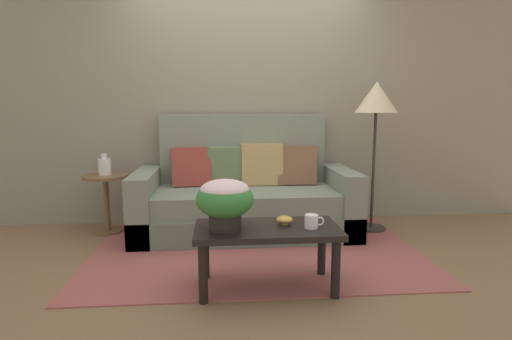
# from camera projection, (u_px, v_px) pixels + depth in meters

# --- Properties ---
(ground_plane) EXTENTS (14.00, 14.00, 0.00)m
(ground_plane) POSITION_uv_depth(u_px,v_px,m) (256.00, 252.00, 3.59)
(ground_plane) COLOR brown
(wall_back) EXTENTS (6.40, 0.12, 2.93)m
(wall_back) POSITION_uv_depth(u_px,v_px,m) (247.00, 86.00, 4.46)
(wall_back) COLOR gray
(wall_back) RESTS_ON ground
(area_rug) EXTENTS (2.79, 1.83, 0.01)m
(area_rug) POSITION_uv_depth(u_px,v_px,m) (256.00, 251.00, 3.61)
(area_rug) COLOR #994C47
(area_rug) RESTS_ON ground
(couch) EXTENTS (2.12, 0.94, 1.16)m
(couch) POSITION_uv_depth(u_px,v_px,m) (245.00, 197.00, 4.15)
(couch) COLOR #626B59
(couch) RESTS_ON ground
(coffee_table) EXTENTS (0.98, 0.50, 0.44)m
(coffee_table) POSITION_uv_depth(u_px,v_px,m) (267.00, 237.00, 2.84)
(coffee_table) COLOR black
(coffee_table) RESTS_ON ground
(side_table) EXTENTS (0.43, 0.43, 0.58)m
(side_table) POSITION_uv_depth(u_px,v_px,m) (106.00, 193.00, 4.09)
(side_table) COLOR brown
(side_table) RESTS_ON ground
(floor_lamp) EXTENTS (0.41, 0.41, 1.48)m
(floor_lamp) POSITION_uv_depth(u_px,v_px,m) (376.00, 105.00, 4.06)
(floor_lamp) COLOR #2D2823
(floor_lamp) RESTS_ON ground
(potted_plant) EXTENTS (0.38, 0.38, 0.34)m
(potted_plant) POSITION_uv_depth(u_px,v_px,m) (225.00, 199.00, 2.73)
(potted_plant) COLOR black
(potted_plant) RESTS_ON coffee_table
(coffee_mug) EXTENTS (0.13, 0.09, 0.09)m
(coffee_mug) POSITION_uv_depth(u_px,v_px,m) (312.00, 221.00, 2.79)
(coffee_mug) COLOR white
(coffee_mug) RESTS_ON coffee_table
(snack_bowl) EXTENTS (0.12, 0.12, 0.06)m
(snack_bowl) POSITION_uv_depth(u_px,v_px,m) (285.00, 220.00, 2.87)
(snack_bowl) COLOR gold
(snack_bowl) RESTS_ON coffee_table
(table_vase) EXTENTS (0.12, 0.12, 0.21)m
(table_vase) POSITION_uv_depth(u_px,v_px,m) (105.00, 166.00, 4.06)
(table_vase) COLOR silver
(table_vase) RESTS_ON side_table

